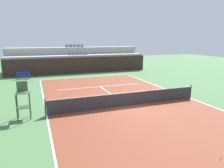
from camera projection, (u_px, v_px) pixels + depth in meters
The scene contains 15 objects.
ground_plane at pixel (127, 106), 14.59m from camera, with size 80.00×80.00×0.00m, color #477042.
court_surface at pixel (127, 106), 14.59m from camera, with size 11.00×24.00×0.01m, color brown.
baseline_far at pixel (87, 77), 25.52m from camera, with size 11.00×0.10×0.00m, color white.
sideline_left at pixel (47, 115), 12.71m from camera, with size 0.10×24.00×0.00m, color white.
sideline_right at pixel (190, 98), 16.46m from camera, with size 0.10×24.00×0.00m, color white.
service_line_far at pixel (100, 87), 20.44m from camera, with size 8.26×0.10×0.00m, color white.
centre_service_line at pixel (111, 95), 17.52m from camera, with size 0.10×6.40×0.00m, color white.
back_wall at pixel (80, 65), 28.47m from camera, with size 19.38×0.30×2.16m, color #33231E.
stands_tier_lower at pixel (78, 63), 29.68m from camera, with size 19.38×2.40×2.40m, color #9E9E99.
stands_tier_upper at pixel (75, 58), 31.77m from camera, with size 19.38×2.40×3.40m, color #9E9E99.
seating_row_lower at pixel (78, 54), 29.49m from camera, with size 2.78×0.44×0.44m.
seating_row_upper at pixel (75, 46), 31.47m from camera, with size 2.78×0.44×0.44m.
tennis_net at pixel (127, 99), 14.48m from camera, with size 11.08×0.08×1.07m.
umpire_chair at pixel (23, 99), 12.09m from camera, with size 0.76×0.66×2.20m.
player_bench at pixel (23, 75), 24.24m from camera, with size 1.50×0.40×0.85m.
Camera 1 is at (-5.92, -12.66, 4.60)m, focal length 33.19 mm.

